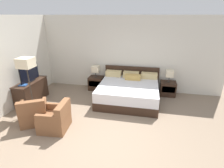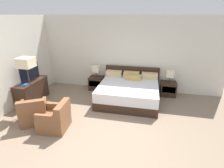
{
  "view_description": "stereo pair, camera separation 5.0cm",
  "coord_description": "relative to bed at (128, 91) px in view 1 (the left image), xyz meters",
  "views": [
    {
      "loc": [
        0.95,
        -3.23,
        2.78
      ],
      "look_at": [
        -0.1,
        1.79,
        0.75
      ],
      "focal_mm": 28.0,
      "sensor_mm": 36.0,
      "label": 1
    },
    {
      "loc": [
        1.0,
        -3.22,
        2.78
      ],
      "look_at": [
        -0.1,
        1.79,
        0.75
      ],
      "focal_mm": 28.0,
      "sensor_mm": 36.0,
      "label": 2
    }
  ],
  "objects": [
    {
      "name": "wall_left",
      "position": [
        -3.5,
        -0.96,
        1.07
      ],
      "size": [
        0.06,
        5.05,
        2.79
      ],
      "primitive_type": "cube",
      "color": "silver",
      "rests_on": "ground"
    },
    {
      "name": "bed",
      "position": [
        0.0,
        0.0,
        0.0
      ],
      "size": [
        2.05,
        1.96,
        0.96
      ],
      "color": "#332116",
      "rests_on": "ground"
    },
    {
      "name": "floor_lamp",
      "position": [
        -2.75,
        -1.39,
        1.13
      ],
      "size": [
        0.39,
        0.39,
        1.69
      ],
      "color": "#332D28",
      "rests_on": "ground"
    },
    {
      "name": "book_red_cover",
      "position": [
        -3.19,
        -1.14,
        0.42
      ],
      "size": [
        0.26,
        0.21,
        0.03
      ],
      "primitive_type": "cube",
      "rotation": [
        0.0,
        0.0,
        0.19
      ],
      "color": "#234C8E",
      "rests_on": "dresser"
    },
    {
      "name": "armchair_companion",
      "position": [
        -1.63,
        -2.06,
        -0.04
      ],
      "size": [
        0.74,
        0.73,
        0.76
      ],
      "color": "brown",
      "rests_on": "ground"
    },
    {
      "name": "dresser",
      "position": [
        -3.2,
        -0.78,
        0.05
      ],
      "size": [
        0.48,
        1.28,
        0.73
      ],
      "color": "#332116",
      "rests_on": "ground"
    },
    {
      "name": "nightstand_right",
      "position": [
        1.37,
        0.68,
        -0.07
      ],
      "size": [
        0.54,
        0.45,
        0.52
      ],
      "color": "#332116",
      "rests_on": "ground"
    },
    {
      "name": "wall_back",
      "position": [
        -0.38,
        1.0,
        1.07
      ],
      "size": [
        7.37,
        0.06,
        2.79
      ],
      "primitive_type": "cube",
      "color": "silver",
      "rests_on": "ground"
    },
    {
      "name": "armchair_by_window",
      "position": [
        -2.36,
        -1.91,
        -0.04
      ],
      "size": [
        0.93,
        0.94,
        0.76
      ],
      "color": "brown",
      "rests_on": "ground"
    },
    {
      "name": "table_lamp_right",
      "position": [
        1.37,
        0.69,
        0.51
      ],
      "size": [
        0.26,
        0.26,
        0.44
      ],
      "color": "#332D28",
      "rests_on": "nightstand_right"
    },
    {
      "name": "ground_plane",
      "position": [
        -0.38,
        -2.28,
        -0.33
      ],
      "size": [
        9.76,
        9.76,
        0.0
      ],
      "primitive_type": "plane",
      "color": "#84705B"
    },
    {
      "name": "table_lamp_left",
      "position": [
        -1.38,
        0.69,
        0.51
      ],
      "size": [
        0.26,
        0.26,
        0.44
      ],
      "color": "#332D28",
      "rests_on": "nightstand_left"
    },
    {
      "name": "nightstand_left",
      "position": [
        -1.38,
        0.68,
        -0.07
      ],
      "size": [
        0.54,
        0.45,
        0.52
      ],
      "color": "#332116",
      "rests_on": "ground"
    },
    {
      "name": "tv",
      "position": [
        -3.2,
        -0.73,
        0.67
      ],
      "size": [
        0.18,
        0.89,
        0.55
      ],
      "color": "black",
      "rests_on": "dresser"
    }
  ]
}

